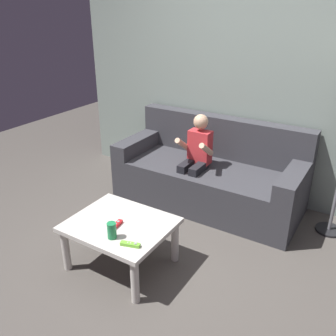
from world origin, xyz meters
TOP-DOWN VIEW (x-y plane):
  - ground_plane at (0.00, 0.00)m, footprint 8.19×8.19m
  - wall_back at (0.00, 1.72)m, footprint 4.09×0.05m
  - couch at (-0.24, 1.32)m, footprint 1.87×0.80m
  - person_seated_on_couch at (-0.32, 1.14)m, footprint 0.31×0.38m
  - coffee_table at (-0.37, 0.02)m, footprint 0.76×0.64m
  - game_remote_red_near_edge at (-0.36, -0.03)m, footprint 0.05×0.14m
  - game_remote_lime_center at (-0.13, -0.17)m, footprint 0.14×0.08m
  - soda_can at (-0.30, -0.16)m, footprint 0.07×0.07m

SIDE VIEW (x-z plane):
  - ground_plane at x=0.00m, z-range 0.00..0.00m
  - couch at x=-0.24m, z-range -0.13..0.72m
  - coffee_table at x=-0.37m, z-range 0.13..0.52m
  - game_remote_red_near_edge at x=-0.36m, z-range 0.39..0.42m
  - game_remote_lime_center at x=-0.13m, z-range 0.39..0.42m
  - soda_can at x=-0.30m, z-range 0.39..0.51m
  - person_seated_on_couch at x=-0.32m, z-range 0.07..1.02m
  - wall_back at x=0.00m, z-range 0.00..2.50m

